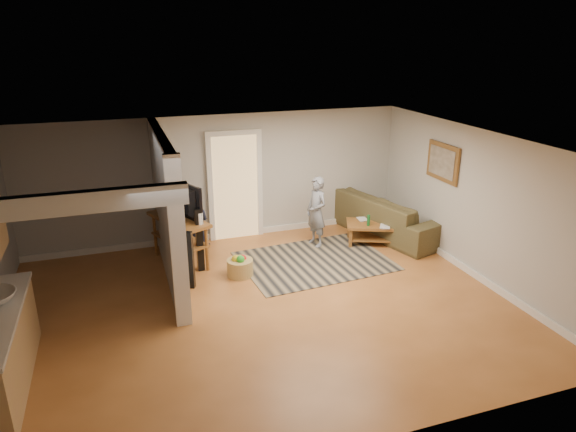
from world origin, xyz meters
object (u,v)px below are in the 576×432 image
at_px(sofa, 384,232).
at_px(tv_console, 180,222).
at_px(child, 316,245).
at_px(speaker_right, 199,240).
at_px(speaker_left, 191,260).
at_px(toddler, 198,246).
at_px(coffee_table, 375,227).
at_px(toy_basket, 240,267).

height_order(sofa, tv_console, tv_console).
bearing_deg(child, speaker_right, -95.73).
xyz_separation_m(speaker_left, toddler, (0.37, 1.70, -0.49)).
relative_size(coffee_table, speaker_right, 1.08).
relative_size(speaker_right, toddler, 1.12).
xyz_separation_m(toy_basket, toddler, (-0.48, 1.53, -0.17)).
relative_size(sofa, child, 2.01).
bearing_deg(toy_basket, speaker_right, 143.71).
bearing_deg(speaker_left, speaker_right, 92.12).
height_order(toy_basket, toddler, toddler).
bearing_deg(coffee_table, speaker_right, -178.04).
bearing_deg(coffee_table, child, 165.99).
bearing_deg(sofa, speaker_right, 82.46).
distance_m(tv_console, toddler, 1.10).
height_order(speaker_left, speaker_right, speaker_right).
height_order(tv_console, speaker_right, tv_console).
xyz_separation_m(sofa, coffee_table, (-0.48, -0.47, 0.33)).
xyz_separation_m(coffee_table, toddler, (-3.36, 0.97, -0.33)).
xyz_separation_m(sofa, child, (-1.62, -0.18, 0.00)).
xyz_separation_m(sofa, toy_basket, (-3.36, -1.03, 0.17)).
bearing_deg(toy_basket, sofa, 17.00).
xyz_separation_m(sofa, speaker_right, (-3.96, -0.59, 0.57)).
bearing_deg(speaker_left, coffee_table, 35.60).
bearing_deg(speaker_right, toddler, 81.66).
distance_m(coffee_table, toddler, 3.51).
relative_size(sofa, coffee_table, 2.25).
height_order(sofa, speaker_left, speaker_left).
distance_m(sofa, child, 1.63).
xyz_separation_m(coffee_table, speaker_left, (-3.73, -0.73, 0.16)).
distance_m(coffee_table, speaker_left, 3.81).
relative_size(tv_console, speaker_left, 1.50).
xyz_separation_m(child, toddler, (-2.22, 0.68, 0.00)).
distance_m(speaker_right, toddler, 1.23).
distance_m(tv_console, speaker_right, 0.54).
bearing_deg(speaker_right, child, 7.67).
bearing_deg(speaker_left, toy_basket, 35.92).
bearing_deg(speaker_left, toddler, 102.18).
bearing_deg(sofa, speaker_left, 89.93).
bearing_deg(toy_basket, child, 25.88).
distance_m(sofa, toddler, 3.88).
relative_size(speaker_right, child, 0.83).
xyz_separation_m(speaker_left, speaker_right, (0.25, 0.61, 0.08)).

